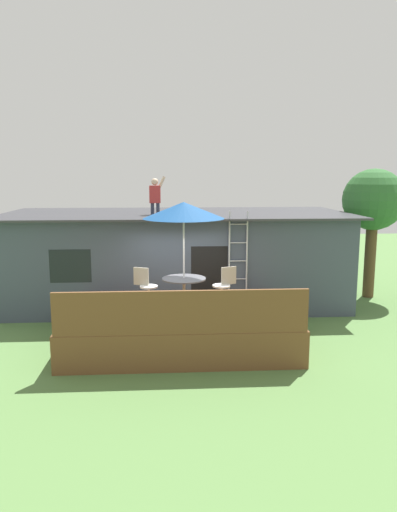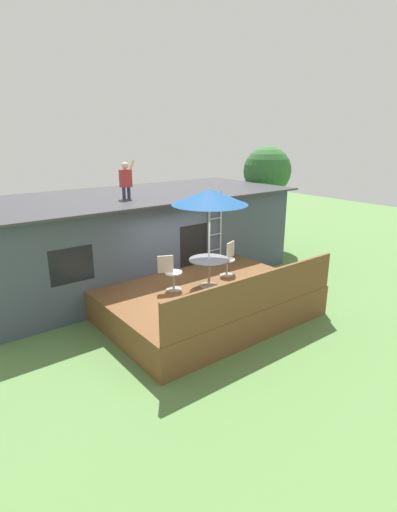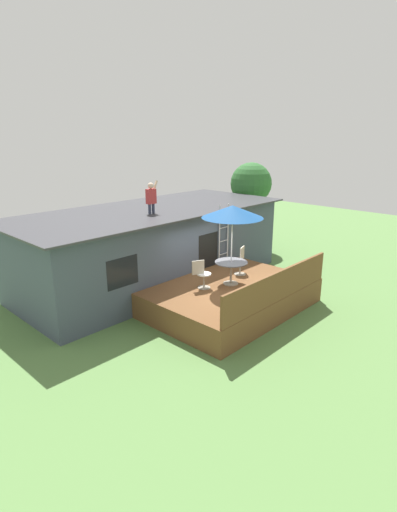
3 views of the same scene
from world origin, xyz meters
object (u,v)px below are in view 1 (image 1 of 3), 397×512
at_px(person_figure, 155,194).
at_px(patio_chair_right, 224,286).
at_px(patio_umbrella, 184,210).
at_px(step_ladder, 238,252).
at_px(patio_table, 184,285).
at_px(backyard_tree, 373,202).
at_px(patio_chair_left, 146,286).

distance_m(person_figure, patio_chair_right, 3.77).
height_order(patio_umbrella, step_ladder, patio_umbrella).
bearing_deg(person_figure, step_ladder, -31.00).
distance_m(patio_table, patio_umbrella, 1.76).
bearing_deg(step_ladder, patio_table, -133.66).
distance_m(patio_table, backyard_tree, 7.45).
xyz_separation_m(step_ladder, patio_chair_right, (-0.52, -1.21, -0.64)).
relative_size(step_ladder, patio_chair_right, 2.39).
distance_m(patio_umbrella, person_figure, 3.04).
bearing_deg(patio_chair_left, patio_umbrella, 0.00).
bearing_deg(backyard_tree, patio_chair_right, -146.29).
relative_size(step_ladder, person_figure, 1.98).
height_order(patio_table, patio_umbrella, patio_umbrella).
bearing_deg(step_ladder, backyard_tree, 25.65).
xyz_separation_m(patio_umbrella, patio_chair_right, (1.00, 0.38, -1.89)).
height_order(patio_table, step_ladder, step_ladder).
bearing_deg(step_ladder, person_figure, 149.00).
relative_size(patio_umbrella, backyard_tree, 0.61).
height_order(patio_chair_left, patio_chair_right, same).
bearing_deg(person_figure, backyard_tree, 7.30).
bearing_deg(patio_chair_right, patio_chair_left, -21.69).
relative_size(patio_umbrella, patio_chair_right, 2.76).
distance_m(patio_table, person_figure, 3.64).
distance_m(step_ladder, person_figure, 3.02).
relative_size(patio_table, person_figure, 0.94).
bearing_deg(patio_chair_left, step_ladder, 49.95).
bearing_deg(patio_chair_right, step_ladder, -133.81).
xyz_separation_m(patio_table, person_figure, (-0.72, 2.94, 2.03)).
relative_size(patio_chair_right, backyard_tree, 0.22).
bearing_deg(backyard_tree, step_ladder, -154.35).
xyz_separation_m(patio_chair_left, patio_chair_right, (1.92, -0.03, 0.00)).
xyz_separation_m(patio_table, step_ladder, (1.52, 1.59, 0.51)).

